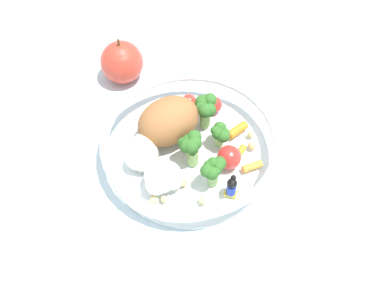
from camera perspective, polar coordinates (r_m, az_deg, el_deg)
ground_plane at (r=0.64m, az=0.73°, el=-2.16°), size 2.40×2.40×0.00m
food_container at (r=0.62m, az=-1.21°, el=0.16°), size 0.25×0.25×0.08m
loose_apple at (r=0.73m, az=-8.87°, el=10.21°), size 0.07×0.07×0.08m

